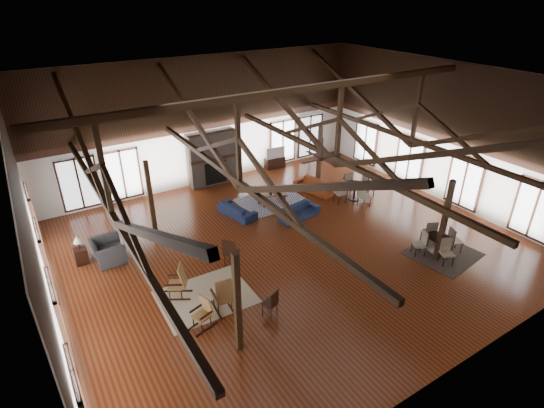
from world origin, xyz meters
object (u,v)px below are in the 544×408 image
coffee_table (272,194)px  sofa_orange (314,186)px  sofa_navy_front (299,212)px  tv_console (275,163)px  armchair (108,251)px  cafe_table_near (437,242)px  sofa_navy_left (237,210)px  cafe_table_far (355,189)px

coffee_table → sofa_orange: bearing=20.1°
sofa_navy_front → coffee_table: sofa_navy_front is taller
sofa_navy_front → coffee_table: 1.77m
sofa_orange → tv_console: 3.50m
armchair → cafe_table_near: (10.22, -5.82, 0.09)m
sofa_navy_left → tv_console: tv_console is taller
sofa_navy_left → sofa_orange: size_ratio=0.95×
sofa_navy_front → sofa_navy_left: size_ratio=0.99×
cafe_table_near → tv_console: bearing=93.5°
tv_console → cafe_table_near: bearing=-86.5°
cafe_table_near → coffee_table: bearing=114.4°
sofa_navy_left → tv_console: size_ratio=1.69×
coffee_table → armchair: bearing=-153.2°
armchair → sofa_navy_front: bearing=-95.7°
sofa_navy_front → cafe_table_far: bearing=-7.2°
sofa_navy_front → cafe_table_near: cafe_table_near is taller
sofa_orange → cafe_table_near: cafe_table_near is taller
sofa_navy_front → sofa_orange: sofa_orange is taller
sofa_navy_front → cafe_table_near: bearing=-69.6°
cafe_table_near → tv_console: (-0.61, 10.01, -0.21)m
tv_console → sofa_navy_left: bearing=-139.0°
armchair → sofa_navy_left: bearing=-82.4°
sofa_orange → tv_console: sofa_orange is taller
sofa_orange → coffee_table: 2.32m
tv_console → sofa_orange: bearing=-90.5°
sofa_navy_left → cafe_table_near: cafe_table_near is taller
sofa_orange → sofa_navy_front: bearing=-65.9°
armchair → tv_console: 10.48m
cafe_table_far → tv_console: bearing=101.5°
sofa_navy_front → cafe_table_far: (3.13, 0.10, 0.25)m
armchair → cafe_table_near: 11.76m
sofa_navy_left → tv_console: 5.59m
cafe_table_far → coffee_table: bearing=154.0°
sofa_navy_front → armchair: (-7.51, 1.02, 0.12)m
sofa_orange → cafe_table_near: size_ratio=1.05×
sofa_navy_left → sofa_orange: 4.19m
coffee_table → cafe_table_near: 7.18m
sofa_navy_left → coffee_table: 1.88m
cafe_table_near → tv_console: cafe_table_near is taller
sofa_navy_front → coffee_table: bearing=89.3°
cafe_table_far → sofa_navy_left: bearing=164.6°
armchair → tv_console: size_ratio=1.10×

